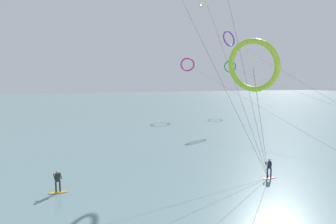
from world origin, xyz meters
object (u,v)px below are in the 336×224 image
surfer_coral (269,170)px  kite_violet (229,39)px  kite_lime (253,66)px  surfer_amber (58,183)px  kite_emerald (231,67)px  kite_magenta (188,65)px

surfer_coral → kite_violet: size_ratio=0.04×
kite_violet → kite_lime: bearing=-136.3°
surfer_amber → kite_emerald: bearing=-148.8°
surfer_amber → kite_lime: size_ratio=0.16×
kite_violet → kite_lime: 39.89m
surfer_coral → kite_violet: 36.81m
kite_emerald → kite_lime: kite_emerald is taller
kite_violet → kite_emerald: bearing=39.8°
kite_magenta → kite_emerald: kite_magenta is taller
surfer_amber → kite_lime: kite_lime is taller
kite_violet → surfer_coral: bearing=-132.3°
surfer_coral → kite_lime: bearing=-96.9°
surfer_coral → kite_magenta: 44.66m
kite_emerald → surfer_amber: bearing=95.2°
kite_violet → kite_emerald: 16.53m
kite_magenta → kite_violet: size_ratio=1.27×
surfer_amber → kite_violet: 44.32m
kite_magenta → kite_emerald: (12.48, 1.69, -0.19)m
kite_emerald → kite_lime: (-26.82, -48.06, -2.76)m
surfer_amber → kite_violet: bearing=-153.0°
surfer_coral → kite_emerald: size_ratio=0.03×
surfer_amber → kite_lime: (11.93, -6.42, 8.38)m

